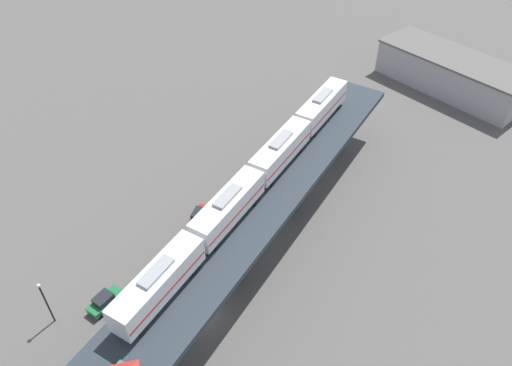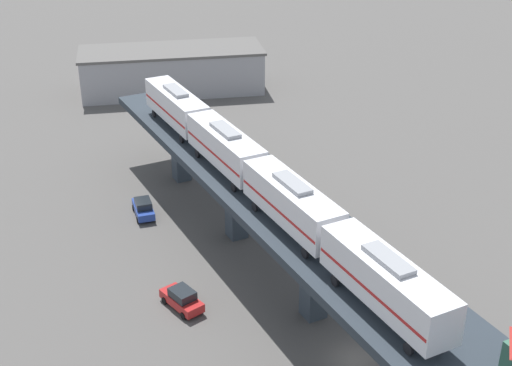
% 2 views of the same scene
% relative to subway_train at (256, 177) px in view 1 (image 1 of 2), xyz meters
% --- Properties ---
extents(ground_plane, '(400.00, 400.00, 0.00)m').
position_rel_subway_train_xyz_m(ground_plane, '(3.22, -14.18, -10.54)').
color(ground_plane, '#514F4C').
extents(elevated_viaduct, '(19.98, 92.32, 8.00)m').
position_rel_subway_train_xyz_m(elevated_viaduct, '(3.25, -14.37, -3.68)').
color(elevated_viaduct, '#283039').
rests_on(elevated_viaduct, ground).
extents(subway_train, '(9.09, 49.75, 4.45)m').
position_rel_subway_train_xyz_m(subway_train, '(0.00, 0.00, 0.00)').
color(subway_train, silver).
rests_on(subway_train, elevated_viaduct).
extents(street_car_green, '(2.15, 4.50, 1.89)m').
position_rel_subway_train_xyz_m(street_car_green, '(-7.00, -20.30, -9.60)').
color(street_car_green, '#1E6638').
rests_on(street_car_green, ground).
extents(street_car_blue, '(2.07, 4.46, 1.89)m').
position_rel_subway_train_xyz_m(street_car_blue, '(-7.59, 14.70, -9.60)').
color(street_car_blue, '#233D93').
rests_on(street_car_blue, ground).
extents(street_car_red, '(3.21, 4.75, 1.89)m').
position_rel_subway_train_xyz_m(street_car_red, '(-7.89, -2.85, -9.60)').
color(street_car_red, '#AD1E1E').
rests_on(street_car_red, ground).
extents(street_lamp, '(0.44, 0.44, 6.94)m').
position_rel_subway_train_xyz_m(street_lamp, '(-10.05, -25.40, -6.43)').
color(street_lamp, black).
rests_on(street_lamp, ground).
extents(warehouse_building, '(29.88, 14.93, 6.80)m').
position_rel_subway_train_xyz_m(warehouse_building, '(5.44, 53.76, -7.13)').
color(warehouse_building, '#99999E').
rests_on(warehouse_building, ground).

